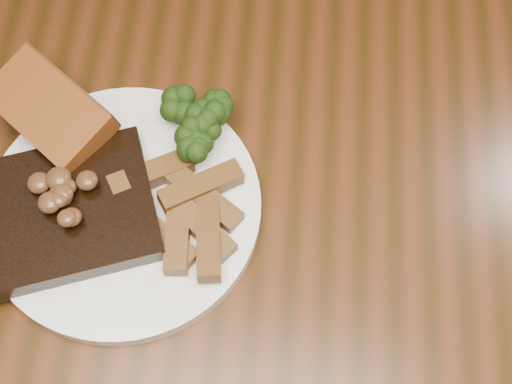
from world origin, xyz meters
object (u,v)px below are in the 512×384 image
at_px(dining_table, 245,248).
at_px(potato_wedges, 191,195).
at_px(steak, 60,214).
at_px(garlic_bread, 54,122).
at_px(plate, 124,209).

height_order(dining_table, potato_wedges, potato_wedges).
height_order(steak, potato_wedges, same).
bearing_deg(garlic_bread, plate, -7.07).
xyz_separation_m(plate, potato_wedges, (0.06, 0.01, 0.02)).
relative_size(plate, garlic_bread, 2.14).
bearing_deg(plate, potato_wedges, 9.65).
bearing_deg(steak, potato_wedges, -5.80).
relative_size(steak, potato_wedges, 1.66).
bearing_deg(potato_wedges, dining_table, -4.34).
height_order(garlic_bread, potato_wedges, garlic_bread).
height_order(dining_table, garlic_bread, garlic_bread).
distance_m(dining_table, garlic_bread, 0.23).
relative_size(dining_table, plate, 6.27).
bearing_deg(dining_table, steak, -171.47).
height_order(dining_table, steak, steak).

